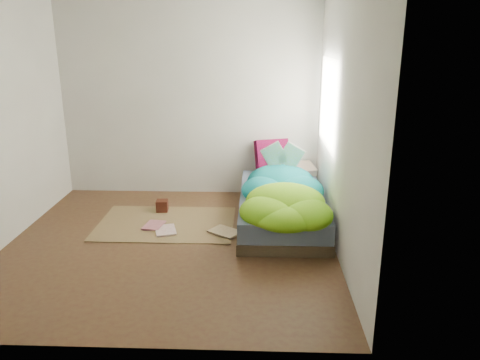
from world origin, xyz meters
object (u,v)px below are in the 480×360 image
at_px(open_book, 283,148).
at_px(pillow_magenta, 272,156).
at_px(floor_book_b, 145,225).
at_px(bed, 281,207).
at_px(floor_book_a, 156,231).
at_px(wooden_box, 162,206).

bearing_deg(open_book, pillow_magenta, 106.89).
xyz_separation_m(open_book, floor_book_b, (-1.62, -0.64, -0.79)).
bearing_deg(pillow_magenta, bed, -101.71).
xyz_separation_m(floor_book_a, floor_book_b, (-0.16, 0.18, 0.00)).
xyz_separation_m(pillow_magenta, wooden_box, (-1.40, -0.69, -0.48)).
distance_m(pillow_magenta, floor_book_a, 1.99).
distance_m(open_book, floor_book_a, 1.85).
bearing_deg(open_book, floor_book_b, -153.63).
distance_m(bed, floor_book_b, 1.63).
relative_size(pillow_magenta, open_book, 1.03).
distance_m(wooden_box, floor_book_b, 0.51).
relative_size(pillow_magenta, floor_book_a, 1.48).
relative_size(bed, pillow_magenta, 4.42).
bearing_deg(pillow_magenta, floor_book_b, -159.36).
bearing_deg(floor_book_b, bed, 18.67).
height_order(floor_book_a, floor_book_b, floor_book_b).
distance_m(bed, open_book, 0.74).
height_order(wooden_box, floor_book_a, wooden_box).
height_order(bed, floor_book_a, bed).
xyz_separation_m(bed, open_book, (0.02, 0.37, 0.65)).
xyz_separation_m(bed, wooden_box, (-1.49, 0.22, -0.09)).
distance_m(bed, pillow_magenta, 1.00).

